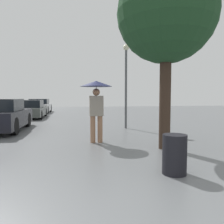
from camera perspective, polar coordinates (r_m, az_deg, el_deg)
pedestrian at (r=6.74m, az=-4.13°, el=4.31°), size 0.98×0.98×1.91m
parked_car_second at (r=10.19m, az=-26.53°, el=-0.93°), size 1.63×3.91×1.33m
parked_car_third at (r=15.79m, az=-20.33°, el=0.58°), size 1.70×3.91×1.21m
parked_car_farthest at (r=20.72m, az=-18.33°, el=1.46°), size 1.76×4.32×1.25m
tree at (r=6.46m, az=14.03°, el=23.52°), size 2.63×2.63×4.93m
street_lamp at (r=9.91m, az=3.68°, el=9.62°), size 0.27×0.27×3.74m
trash_bin at (r=4.22m, az=16.02°, el=-10.58°), size 0.44×0.44×0.73m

